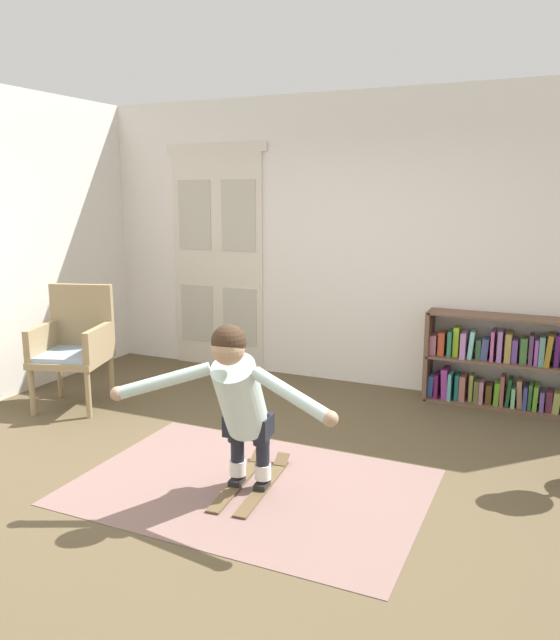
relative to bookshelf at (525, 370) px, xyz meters
The scene contains 8 objects.
ground_plane 2.89m from the bookshelf, 123.38° to the right, with size 7.20×7.20×0.00m, color brown.
back_wall 1.92m from the bookshelf, behind, with size 6.00×0.10×2.90m, color silver.
double_door 3.36m from the bookshelf, behind, with size 1.22×0.05×2.45m.
rug 2.88m from the bookshelf, 123.11° to the right, with size 2.30×1.59×0.01m, color #7C5F58.
bookshelf is the anchor object (origin of this frame).
wicker_chair 4.10m from the bookshelf, 157.67° to the right, with size 0.75×0.75×1.10m.
skis_pair 2.85m from the bookshelf, 123.51° to the right, with size 0.35×0.89×0.07m.
person_skier 3.01m from the bookshelf, 120.99° to the right, with size 1.42×0.72×1.11m.
Camera 1 is at (1.80, -3.44, 1.94)m, focal length 35.05 mm.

